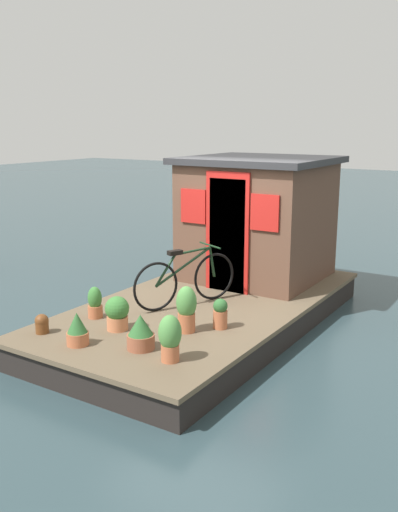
% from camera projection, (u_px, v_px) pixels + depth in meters
% --- Properties ---
extents(ground_plane, '(60.00, 60.00, 0.00)m').
position_uv_depth(ground_plane, '(206.00, 327.00, 8.18)').
color(ground_plane, '#2D4247').
extents(houseboat_deck, '(5.35, 2.72, 0.40)m').
position_uv_depth(houseboat_deck, '(206.00, 314.00, 8.14)').
color(houseboat_deck, brown).
rests_on(houseboat_deck, ground_plane).
extents(houseboat_cabin, '(2.15, 2.21, 1.96)m').
position_uv_depth(houseboat_cabin, '(258.00, 218.00, 9.15)').
color(houseboat_cabin, brown).
rests_on(houseboat_cabin, houseboat_deck).
extents(bicycle, '(1.52, 0.74, 0.82)m').
position_uv_depth(bicycle, '(186.00, 279.00, 7.83)').
color(bicycle, black).
rests_on(bicycle, houseboat_deck).
extents(potted_plant_succulent, '(0.25, 0.25, 0.57)m').
position_uv_depth(potted_plant_succulent, '(186.00, 308.00, 6.83)').
color(potted_plant_succulent, '#B2603D').
rests_on(potted_plant_succulent, houseboat_deck).
extents(potted_plant_ivy, '(0.30, 0.30, 0.42)m').
position_uv_depth(potted_plant_ivy, '(117.00, 313.00, 6.91)').
color(potted_plant_ivy, '#C6754C').
rests_on(potted_plant_ivy, houseboat_deck).
extents(potted_plant_fern, '(0.18, 0.18, 0.38)m').
position_uv_depth(potted_plant_fern, '(220.00, 313.00, 6.97)').
color(potted_plant_fern, '#B2603D').
rests_on(potted_plant_fern, houseboat_deck).
extents(potted_plant_basil, '(0.25, 0.25, 0.52)m').
position_uv_depth(potted_plant_basil, '(170.00, 337.00, 5.98)').
color(potted_plant_basil, '#B2603D').
rests_on(potted_plant_basil, houseboat_deck).
extents(potted_plant_sage, '(0.19, 0.19, 0.42)m').
position_uv_depth(potted_plant_sage, '(95.00, 303.00, 7.35)').
color(potted_plant_sage, '#B2603D').
rests_on(potted_plant_sage, houseboat_deck).
extents(potted_plant_thyme, '(0.26, 0.26, 0.39)m').
position_uv_depth(potted_plant_thyme, '(77.00, 330.00, 6.44)').
color(potted_plant_thyme, '#B2603D').
rests_on(potted_plant_thyme, houseboat_deck).
extents(potted_plant_geranium, '(0.32, 0.32, 0.40)m').
position_uv_depth(potted_plant_geranium, '(141.00, 333.00, 6.33)').
color(potted_plant_geranium, '#935138').
rests_on(potted_plant_geranium, houseboat_deck).
extents(mooring_bollard, '(0.17, 0.17, 0.24)m').
position_uv_depth(mooring_bollard, '(42.00, 324.00, 6.82)').
color(mooring_bollard, brown).
rests_on(mooring_bollard, houseboat_deck).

